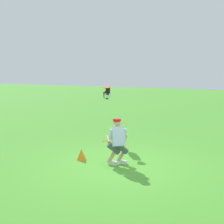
{
  "coord_description": "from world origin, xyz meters",
  "views": [
    {
      "loc": [
        -3.06,
        7.76,
        2.77
      ],
      "look_at": [
        0.79,
        -1.32,
        1.29
      ],
      "focal_mm": 50.26,
      "sensor_mm": 36.0,
      "label": 1
    }
  ],
  "objects_px": {
    "training_cone": "(81,154)",
    "frisbee_held": "(106,141)",
    "person": "(118,140)",
    "frisbee_flying": "(107,87)",
    "dog": "(107,95)"
  },
  "relations": [
    {
      "from": "training_cone",
      "to": "frisbee_held",
      "type": "bearing_deg",
      "value": -171.85
    },
    {
      "from": "person",
      "to": "frisbee_flying",
      "type": "bearing_deg",
      "value": -7.43
    },
    {
      "from": "frisbee_held",
      "to": "training_cone",
      "type": "relative_size",
      "value": 0.79
    },
    {
      "from": "training_cone",
      "to": "dog",
      "type": "bearing_deg",
      "value": -84.17
    },
    {
      "from": "frisbee_flying",
      "to": "training_cone",
      "type": "height_order",
      "value": "frisbee_flying"
    },
    {
      "from": "person",
      "to": "dog",
      "type": "height_order",
      "value": "dog"
    },
    {
      "from": "frisbee_flying",
      "to": "frisbee_held",
      "type": "distance_m",
      "value": 2.6
    },
    {
      "from": "dog",
      "to": "training_cone",
      "type": "distance_m",
      "value": 2.9
    },
    {
      "from": "person",
      "to": "frisbee_flying",
      "type": "xyz_separation_m",
      "value": [
        1.25,
        -2.1,
        1.31
      ]
    },
    {
      "from": "person",
      "to": "dog",
      "type": "xyz_separation_m",
      "value": [
        1.38,
        -2.41,
        1.02
      ]
    },
    {
      "from": "frisbee_held",
      "to": "frisbee_flying",
      "type": "bearing_deg",
      "value": -66.4
    },
    {
      "from": "frisbee_held",
      "to": "dog",
      "type": "bearing_deg",
      "value": -66.55
    },
    {
      "from": "person",
      "to": "frisbee_held",
      "type": "distance_m",
      "value": 0.4
    },
    {
      "from": "frisbee_flying",
      "to": "frisbee_held",
      "type": "relative_size",
      "value": 0.96
    },
    {
      "from": "dog",
      "to": "training_cone",
      "type": "height_order",
      "value": "dog"
    }
  ]
}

